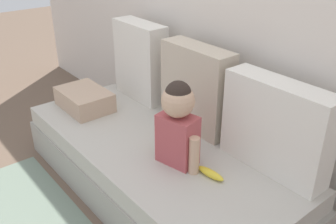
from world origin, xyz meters
TOP-DOWN VIEW (x-y plane):
  - ground_plane at (0.00, 0.00)m, footprint 12.00×12.00m
  - couch at (0.00, 0.00)m, footprint 1.93×0.85m
  - throw_pillow_left at (-0.60, 0.32)m, footprint 0.46×0.16m
  - throw_pillow_center at (0.00, 0.32)m, footprint 0.51×0.16m
  - throw_pillow_right at (0.60, 0.32)m, footprint 0.60×0.16m
  - toddler at (0.24, -0.03)m, footprint 0.32×0.18m
  - banana at (0.46, 0.01)m, footprint 0.17×0.06m
  - folded_blanket at (-0.69, -0.11)m, footprint 0.40×0.28m

SIDE VIEW (x-z plane):
  - ground_plane at x=0.00m, z-range 0.00..0.00m
  - couch at x=0.00m, z-range 0.00..0.36m
  - banana at x=0.46m, z-range 0.36..0.40m
  - folded_blanket at x=-0.69m, z-range 0.36..0.49m
  - throw_pillow_right at x=0.60m, z-range 0.36..0.86m
  - toddler at x=0.24m, z-range 0.37..0.85m
  - throw_pillow_center at x=0.00m, z-range 0.36..0.89m
  - throw_pillow_left at x=-0.60m, z-range 0.36..0.92m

